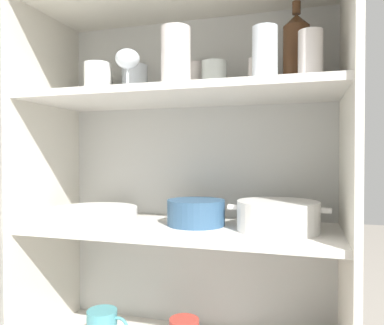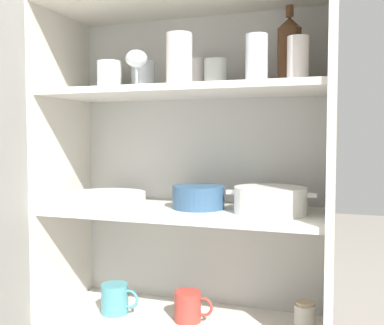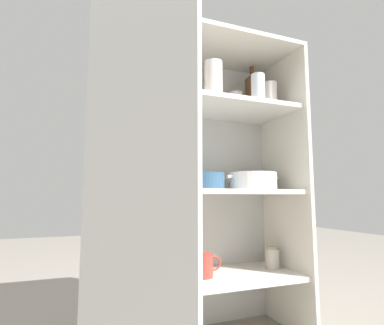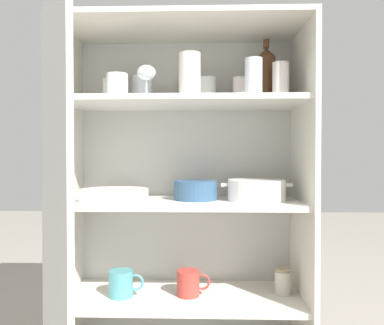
{
  "view_description": "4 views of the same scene",
  "coord_description": "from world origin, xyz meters",
  "px_view_note": "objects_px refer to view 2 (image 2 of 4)",
  "views": [
    {
      "loc": [
        0.34,
        -0.84,
        0.82
      ],
      "look_at": [
        0.03,
        0.17,
        0.8
      ],
      "focal_mm": 35.0,
      "sensor_mm": 36.0,
      "label": 1
    },
    {
      "loc": [
        0.48,
        -1.16,
        0.85
      ],
      "look_at": [
        0.03,
        0.15,
        0.77
      ],
      "focal_mm": 42.0,
      "sensor_mm": 36.0,
      "label": 2
    },
    {
      "loc": [
        -0.48,
        -1.02,
        0.59
      ],
      "look_at": [
        -0.02,
        0.18,
        0.74
      ],
      "focal_mm": 28.0,
      "sensor_mm": 36.0,
      "label": 3
    },
    {
      "loc": [
        0.07,
        -1.24,
        0.79
      ],
      "look_at": [
        0.03,
        0.19,
        0.76
      ],
      "focal_mm": 35.0,
      "sensor_mm": 36.0,
      "label": 4
    }
  ],
  "objects_px": {
    "casserole_dish": "(270,200)",
    "mixing_bowl_large": "(198,196)",
    "coffee_mug_primary": "(115,299)",
    "storage_jar": "(305,318)",
    "plate_stack_white": "(108,199)",
    "wine_bottle": "(289,52)"
  },
  "relations": [
    {
      "from": "casserole_dish",
      "to": "mixing_bowl_large",
      "type": "bearing_deg",
      "value": 175.86
    },
    {
      "from": "mixing_bowl_large",
      "to": "coffee_mug_primary",
      "type": "height_order",
      "value": "mixing_bowl_large"
    },
    {
      "from": "casserole_dish",
      "to": "storage_jar",
      "type": "bearing_deg",
      "value": 8.11
    },
    {
      "from": "casserole_dish",
      "to": "coffee_mug_primary",
      "type": "distance_m",
      "value": 0.62
    },
    {
      "from": "coffee_mug_primary",
      "to": "casserole_dish",
      "type": "bearing_deg",
      "value": 3.16
    },
    {
      "from": "mixing_bowl_large",
      "to": "plate_stack_white",
      "type": "bearing_deg",
      "value": -171.54
    },
    {
      "from": "casserole_dish",
      "to": "storage_jar",
      "type": "distance_m",
      "value": 0.37
    },
    {
      "from": "wine_bottle",
      "to": "plate_stack_white",
      "type": "relative_size",
      "value": 0.96
    },
    {
      "from": "coffee_mug_primary",
      "to": "storage_jar",
      "type": "height_order",
      "value": "same"
    },
    {
      "from": "mixing_bowl_large",
      "to": "coffee_mug_primary",
      "type": "xyz_separation_m",
      "value": [
        -0.28,
        -0.04,
        -0.35
      ]
    },
    {
      "from": "storage_jar",
      "to": "wine_bottle",
      "type": "bearing_deg",
      "value": 146.07
    },
    {
      "from": "wine_bottle",
      "to": "coffee_mug_primary",
      "type": "xyz_separation_m",
      "value": [
        -0.55,
        -0.08,
        -0.79
      ]
    },
    {
      "from": "storage_jar",
      "to": "plate_stack_white",
      "type": "bearing_deg",
      "value": -176.14
    },
    {
      "from": "coffee_mug_primary",
      "to": "storage_jar",
      "type": "relative_size",
      "value": 1.35
    },
    {
      "from": "mixing_bowl_large",
      "to": "casserole_dish",
      "type": "height_order",
      "value": "casserole_dish"
    },
    {
      "from": "casserole_dish",
      "to": "storage_jar",
      "type": "height_order",
      "value": "casserole_dish"
    },
    {
      "from": "plate_stack_white",
      "to": "mixing_bowl_large",
      "type": "height_order",
      "value": "mixing_bowl_large"
    },
    {
      "from": "mixing_bowl_large",
      "to": "wine_bottle",
      "type": "bearing_deg",
      "value": 8.01
    },
    {
      "from": "wine_bottle",
      "to": "casserole_dish",
      "type": "height_order",
      "value": "wine_bottle"
    },
    {
      "from": "plate_stack_white",
      "to": "mixing_bowl_large",
      "type": "relative_size",
      "value": 1.52
    },
    {
      "from": "casserole_dish",
      "to": "storage_jar",
      "type": "xyz_separation_m",
      "value": [
        0.1,
        0.01,
        -0.35
      ]
    },
    {
      "from": "wine_bottle",
      "to": "storage_jar",
      "type": "bearing_deg",
      "value": -33.93
    }
  ]
}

